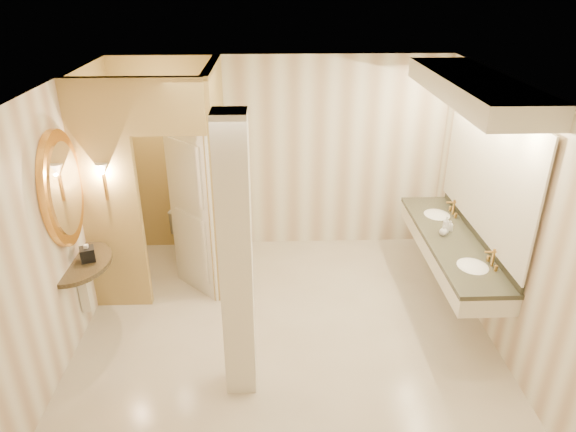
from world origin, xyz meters
name	(u,v)px	position (x,y,z in m)	size (l,w,h in m)	color
floor	(285,325)	(0.00, 0.00, 0.00)	(4.50, 4.50, 0.00)	beige
ceiling	(285,86)	(0.00, 0.00, 2.70)	(4.50, 4.50, 0.00)	white
wall_back	(281,155)	(0.00, 2.00, 1.35)	(4.50, 0.02, 2.70)	white
wall_front	(294,347)	(0.00, -2.00, 1.35)	(4.50, 0.02, 2.70)	white
wall_left	(64,222)	(-2.25, 0.00, 1.35)	(0.02, 4.00, 2.70)	white
wall_right	(500,215)	(2.25, 0.00, 1.35)	(0.02, 4.00, 2.70)	white
toilet_closet	(187,182)	(-1.14, 0.96, 1.39)	(1.50, 1.55, 2.70)	tan
wall_sconce	(102,171)	(-1.93, 0.43, 1.73)	(0.14, 0.14, 0.42)	#B9853B
vanity	(465,177)	(1.98, 0.40, 1.63)	(0.75, 2.51, 2.09)	silver
console_shelf	(68,222)	(-2.21, 0.02, 1.34)	(0.92, 0.92, 1.91)	black
pillar	(236,264)	(-0.45, -0.90, 1.35)	(0.28, 0.28, 2.70)	silver
tissue_box	(87,254)	(-2.09, 0.04, 0.95)	(0.15, 0.15, 0.15)	black
toilet	(198,226)	(-1.18, 1.75, 0.40)	(0.44, 0.78, 0.79)	white
soap_bottle_a	(450,226)	(1.97, 0.59, 0.94)	(0.05, 0.06, 0.12)	beige
soap_bottle_b	(444,230)	(1.85, 0.47, 0.94)	(0.09, 0.09, 0.12)	silver
soap_bottle_c	(446,225)	(1.89, 0.53, 0.98)	(0.08, 0.08, 0.22)	#C6B28C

